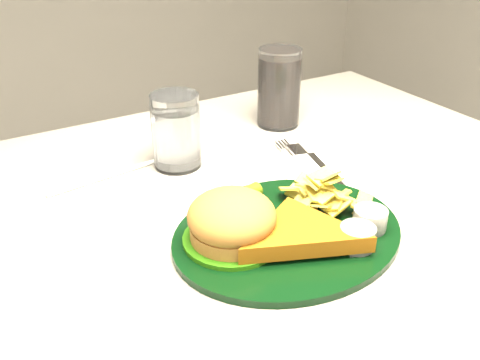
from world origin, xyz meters
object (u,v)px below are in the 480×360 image
(dinner_plate, at_px, (289,214))
(water_glass, at_px, (176,131))
(cola_glass, at_px, (279,88))
(fork_napkin, at_px, (324,170))

(dinner_plate, relative_size, water_glass, 2.57)
(dinner_plate, bearing_deg, cola_glass, 54.84)
(fork_napkin, bearing_deg, cola_glass, 89.55)
(water_glass, bearing_deg, cola_glass, 14.04)
(dinner_plate, height_order, fork_napkin, dinner_plate)
(dinner_plate, distance_m, cola_glass, 0.37)
(dinner_plate, xyz_separation_m, water_glass, (-0.04, 0.26, 0.03))
(cola_glass, height_order, fork_napkin, cola_glass)
(dinner_plate, height_order, cola_glass, cola_glass)
(dinner_plate, xyz_separation_m, cola_glass, (0.20, 0.31, 0.04))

